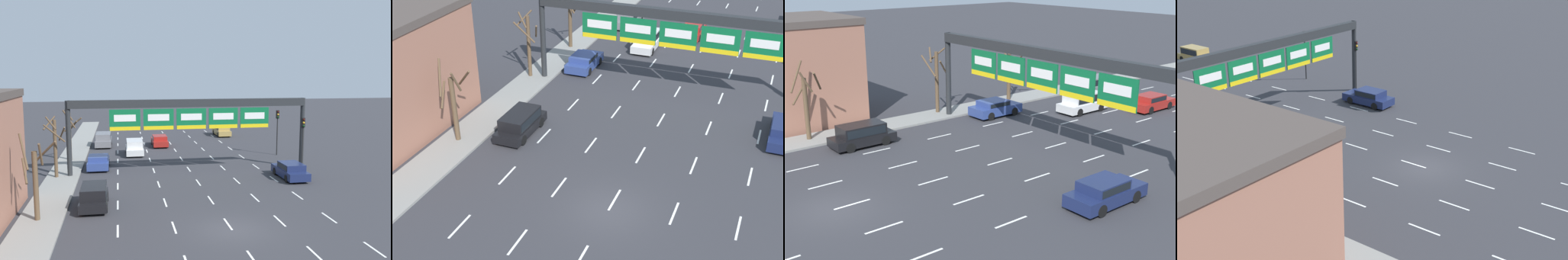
% 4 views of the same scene
% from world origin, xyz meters
% --- Properties ---
extents(ground_plane, '(220.00, 220.00, 0.00)m').
position_xyz_m(ground_plane, '(0.00, 0.00, 0.00)').
color(ground_plane, '#333338').
extents(sidewalk_left, '(2.80, 110.00, 0.15)m').
position_xyz_m(sidewalk_left, '(-11.30, 0.00, 0.07)').
color(sidewalk_left, gray).
rests_on(sidewalk_left, ground_plane).
extents(lane_dashes, '(13.32, 67.00, 0.01)m').
position_xyz_m(lane_dashes, '(0.00, 13.50, 0.00)').
color(lane_dashes, white).
rests_on(lane_dashes, ground_plane).
extents(sign_gantry, '(21.83, 0.70, 6.70)m').
position_xyz_m(sign_gantry, '(-0.00, 14.73, 5.59)').
color(sign_gantry, '#232628').
rests_on(sign_gantry, ground_plane).
extents(car_navy, '(1.88, 4.55, 1.39)m').
position_xyz_m(car_navy, '(8.10, 11.03, 0.75)').
color(car_navy, '#19234C').
rests_on(car_navy, ground_plane).
extents(suv_gold, '(1.84, 4.51, 1.75)m').
position_xyz_m(suv_gold, '(8.01, 36.20, 0.97)').
color(suv_gold, '#A88947').
rests_on(suv_gold, ground_plane).
extents(suv_black, '(1.84, 4.33, 1.54)m').
position_xyz_m(suv_black, '(-8.17, 5.78, 0.86)').
color(suv_black, black).
rests_on(suv_black, ground_plane).
extents(traffic_light_near_gantry, '(0.30, 0.35, 4.83)m').
position_xyz_m(traffic_light_near_gantry, '(10.71, 14.58, 3.44)').
color(traffic_light_near_gantry, black).
rests_on(traffic_light_near_gantry, ground_plane).
extents(traffic_light_mid_block, '(0.30, 0.35, 4.95)m').
position_xyz_m(traffic_light_mid_block, '(10.66, 21.17, 3.52)').
color(traffic_light_mid_block, black).
rests_on(traffic_light_mid_block, ground_plane).
extents(tree_bare_closest, '(2.23, 2.23, 5.38)m').
position_xyz_m(tree_bare_closest, '(-11.48, 3.41, 2.79)').
color(tree_bare_closest, brown).
rests_on(tree_bare_closest, sidewalk_left).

